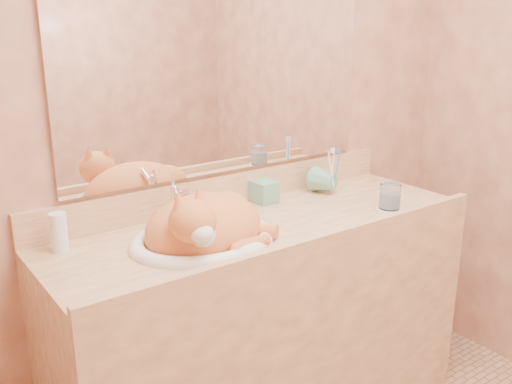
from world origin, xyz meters
TOP-DOWN VIEW (x-y plane):
  - wall_back at (0.00, 1.00)m, footprint 2.40×0.02m
  - vanity_counter at (0.00, 0.72)m, footprint 1.60×0.55m
  - mirror at (0.00, 0.99)m, footprint 1.30×0.02m
  - sink_basin at (-0.27, 0.70)m, footprint 0.55×0.48m
  - faucet at (-0.27, 0.89)m, footprint 0.05×0.12m
  - cat at (-0.28, 0.69)m, footprint 0.44×0.37m
  - soap_dispenser at (0.14, 0.88)m, footprint 0.09×0.09m
  - toothbrush_cup at (0.42, 0.83)m, footprint 0.13×0.13m
  - toothbrushes at (0.42, 0.83)m, footprint 0.03×0.03m
  - saucer at (0.46, 0.56)m, footprint 0.10×0.10m
  - water_glass at (0.46, 0.56)m, footprint 0.08×0.08m
  - lotion_bottle at (-0.68, 0.90)m, footprint 0.05×0.05m

SIDE VIEW (x-z plane):
  - vanity_counter at x=0.00m, z-range 0.00..0.85m
  - saucer at x=0.46m, z-range 0.85..0.86m
  - toothbrush_cup at x=0.42m, z-range 0.85..0.95m
  - water_glass at x=0.46m, z-range 0.86..0.96m
  - lotion_bottle at x=-0.68m, z-range 0.85..0.98m
  - cat at x=-0.28m, z-range 0.80..1.03m
  - sink_basin at x=-0.27m, z-range 0.85..1.00m
  - faucet at x=-0.27m, z-range 0.85..1.01m
  - soap_dispenser at x=0.14m, z-range 0.85..1.04m
  - toothbrushes at x=0.42m, z-range 0.87..1.07m
  - wall_back at x=0.00m, z-range 0.00..2.50m
  - mirror at x=0.00m, z-range 0.99..1.79m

